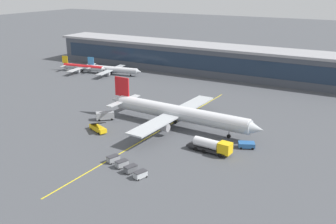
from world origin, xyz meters
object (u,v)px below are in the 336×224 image
Objects in this scene: baggage_cart_0 at (113,159)px; baggage_cart_1 at (122,164)px; fuel_tanker at (212,146)px; main_airliner at (179,113)px; baggage_cart_2 at (131,169)px; commuter_jet_far at (113,69)px; commuter_jet_near at (83,67)px; crew_van at (105,115)px; pushback_tug at (247,145)px; belt_loader at (98,128)px; baggage_cart_3 at (140,174)px.

baggage_cart_0 is 1.00× the size of baggage_cart_1.
main_airliner is at bearing 142.72° from fuel_tanker.
baggage_cart_0 is 6.40m from baggage_cart_2.
fuel_tanker reaches higher than baggage_cart_1.
commuter_jet_near is (-13.95, -2.68, -0.03)m from commuter_jet_far.
pushback_tug is at bearing 0.87° from crew_van.
pushback_tug is at bearing 13.34° from belt_loader.
commuter_jet_near is at bearing 136.64° from crew_van.
baggage_cart_2 reaches higher than pushback_tug.
baggage_cart_2 is at bearing -18.99° from baggage_cart_1.
baggage_cart_2 is at bearing -122.34° from fuel_tanker.
baggage_cart_0 is at bearing -138.41° from fuel_tanker.
baggage_cart_0 is at bearing -52.94° from commuter_jet_far.
crew_van is at bearing -166.35° from main_airliner.
crew_van is 36.50m from baggage_cart_3.
baggage_cart_2 is 0.13× the size of commuter_jet_near.
belt_loader is at bearing -141.76° from main_airliner.
baggage_cart_0 and baggage_cart_2 have the same top height.
pushback_tug is at bearing 43.24° from baggage_cart_0.
fuel_tanker reaches higher than crew_van.
baggage_cart_0 is (-16.82, -14.93, -0.96)m from fuel_tanker.
crew_van is 1.70× the size of baggage_cart_3.
fuel_tanker is at bearing 41.59° from baggage_cart_0.
fuel_tanker reaches higher than pushback_tug.
commuter_jet_far is (-67.77, 52.53, 0.46)m from fuel_tanker.
commuter_jet_near is at bearing 134.05° from belt_loader.
baggage_cart_1 is 87.22m from commuter_jet_far.
baggage_cart_2 is (6.05, -2.08, 0.00)m from baggage_cart_0.
main_airliner is 21.66m from belt_loader.
baggage_cart_2 is at bearing -125.49° from pushback_tug.
commuter_jet_far is at bearing 10.86° from commuter_jet_near.
commuter_jet_near reaches higher than baggage_cart_3.
main_airliner is at bearing 91.38° from baggage_cart_1.
crew_van is at bearing 170.41° from fuel_tanker.
commuter_jet_near reaches higher than pushback_tug.
main_airliner is at bearing -30.01° from commuter_jet_near.
baggage_cart_1 and baggage_cart_3 have the same top height.
main_airliner is at bearing 97.48° from baggage_cart_2.
main_airliner is at bearing 84.77° from baggage_cart_0.
commuter_jet_far is (-53.97, 68.50, 1.42)m from baggage_cart_1.
belt_loader is 38.38m from pushback_tug.
main_airliner is 4.26× the size of fuel_tanker.
main_airliner is 15.56× the size of baggage_cart_1.
pushback_tug is 1.47× the size of baggage_cart_1.
crew_van is 63.94m from commuter_jet_near.
baggage_cart_1 is 0.13× the size of commuter_jet_near.
belt_loader is 1.35× the size of crew_van.
baggage_cart_1 is (17.50, -13.69, -0.21)m from belt_loader.
commuter_jet_far is 14.20m from commuter_jet_near.
crew_van is 56.82m from commuter_jet_far.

